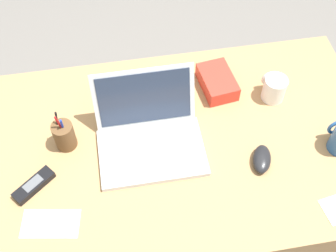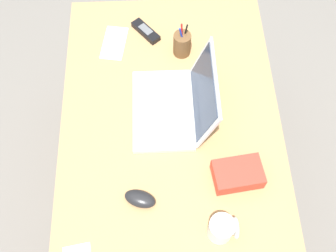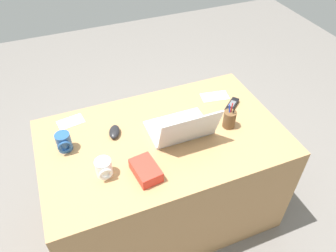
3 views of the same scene
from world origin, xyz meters
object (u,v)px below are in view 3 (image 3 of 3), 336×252
object	(u,v)px
computer_mouse	(114,132)
cordless_phone	(232,105)
coffee_mug_tall	(64,142)
pen_holder	(229,119)
snack_bag	(146,170)
laptop	(182,128)
coffee_mug_white	(104,168)

from	to	relation	value
computer_mouse	cordless_phone	size ratio (longest dim) A/B	0.79
coffee_mug_tall	cordless_phone	size ratio (longest dim) A/B	0.75
pen_holder	computer_mouse	bearing A→B (deg)	-15.79
pen_holder	snack_bag	bearing A→B (deg)	16.06
laptop	coffee_mug_tall	distance (m)	0.63
pen_holder	snack_bag	size ratio (longest dim) A/B	0.96
computer_mouse	laptop	bearing A→B (deg)	178.46
coffee_mug_tall	snack_bag	distance (m)	0.47
cordless_phone	pen_holder	bearing A→B (deg)	53.77
coffee_mug_tall	cordless_phone	distance (m)	1.01
pen_holder	snack_bag	xyz separation A→B (m)	(0.56, 0.16, -0.02)
computer_mouse	cordless_phone	bearing A→B (deg)	-162.48
coffee_mug_white	coffee_mug_tall	distance (m)	0.29
computer_mouse	snack_bag	xyz separation A→B (m)	(-0.07, 0.34, 0.01)
computer_mouse	coffee_mug_white	xyz separation A→B (m)	(0.12, 0.26, 0.03)
snack_bag	coffee_mug_tall	bearing A→B (deg)	-43.25
pen_holder	cordless_phone	bearing A→B (deg)	-126.23
laptop	coffee_mug_tall	xyz separation A→B (m)	(0.62, -0.12, 0.01)
laptop	computer_mouse	xyz separation A→B (m)	(0.35, -0.14, -0.03)
laptop	cordless_phone	size ratio (longest dim) A/B	2.55
snack_bag	computer_mouse	bearing A→B (deg)	-78.25
cordless_phone	pen_holder	world-z (taller)	pen_holder
computer_mouse	coffee_mug_white	world-z (taller)	coffee_mug_white
laptop	coffee_mug_white	xyz separation A→B (m)	(0.47, 0.12, 0.00)
laptop	snack_bag	world-z (taller)	laptop
pen_holder	coffee_mug_white	bearing A→B (deg)	6.50
coffee_mug_white	snack_bag	size ratio (longest dim) A/B	0.56
coffee_mug_tall	cordless_phone	world-z (taller)	coffee_mug_tall
coffee_mug_tall	cordless_phone	xyz separation A→B (m)	(-1.00, 0.02, -0.04)
laptop	coffee_mug_white	world-z (taller)	laptop
laptop	coffee_mug_tall	bearing A→B (deg)	-11.15
pen_holder	snack_bag	world-z (taller)	pen_holder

